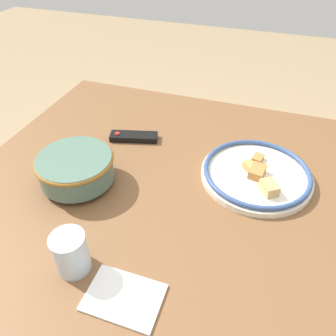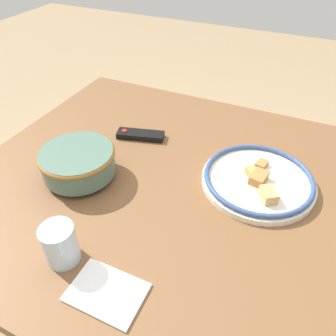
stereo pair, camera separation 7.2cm
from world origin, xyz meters
TOP-DOWN VIEW (x-y plane):
  - ground_plane at (0.00, 0.00)m, footprint 8.00×8.00m
  - dining_table at (0.00, 0.00)m, footprint 1.18×1.02m
  - noodle_bowl at (-0.25, -0.09)m, footprint 0.21×0.21m
  - food_plate at (0.22, 0.09)m, footprint 0.32×0.32m
  - tv_remote at (-0.19, 0.16)m, footprint 0.16×0.09m
  - drinking_glass at (-0.12, -0.34)m, footprint 0.08×0.08m
  - folded_napkin at (0.01, -0.37)m, footprint 0.15×0.11m

SIDE VIEW (x-z plane):
  - ground_plane at x=0.00m, z-range 0.00..0.00m
  - dining_table at x=0.00m, z-range 0.29..1.04m
  - folded_napkin at x=0.01m, z-range 0.75..0.75m
  - tv_remote at x=-0.19m, z-range 0.75..0.77m
  - food_plate at x=0.22m, z-range 0.74..0.79m
  - drinking_glass at x=-0.12m, z-range 0.75..0.85m
  - noodle_bowl at x=-0.25m, z-range 0.76..0.85m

